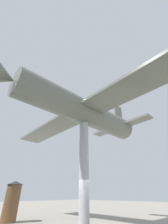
# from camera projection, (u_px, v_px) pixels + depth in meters

# --- Properties ---
(support_pylon_central) EXTENTS (0.62, 0.62, 6.32)m
(support_pylon_central) POSITION_uv_depth(u_px,v_px,m) (84.00, 169.00, 9.47)
(support_pylon_central) COLOR #B7B7BC
(support_pylon_central) RESTS_ON ground_plane
(suspended_airplane) EXTENTS (19.05, 12.35, 3.33)m
(suspended_airplane) POSITION_uv_depth(u_px,v_px,m) (81.00, 111.00, 11.30)
(suspended_airplane) COLOR slate
(suspended_airplane) RESTS_ON support_pylon_central
(visitor_person) EXTENTS (0.45, 0.32, 1.70)m
(visitor_person) POSITION_uv_depth(u_px,v_px,m) (85.00, 204.00, 12.85)
(visitor_person) COLOR #383842
(visitor_person) RESTS_ON ground_plane
(info_kiosk) EXTENTS (1.21, 1.21, 2.65)m
(info_kiosk) POSITION_uv_depth(u_px,v_px,m) (12.00, 200.00, 11.07)
(info_kiosk) COLOR brown
(info_kiosk) RESTS_ON ground_plane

